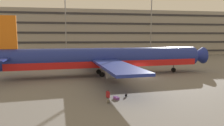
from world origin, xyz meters
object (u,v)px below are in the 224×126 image
object	(u,v)px
backpack_teal	(108,101)
backpack_navy	(126,95)
airliner	(106,59)
suitcase_upright	(116,98)
suitcase_purple	(108,94)

from	to	relation	value
backpack_teal	backpack_navy	world-z (taller)	backpack_teal
airliner	backpack_teal	bearing A→B (deg)	-96.16
suitcase_upright	backpack_navy	distance (m)	1.48
backpack_teal	backpack_navy	size ratio (longest dim) A/B	1.16
suitcase_upright	suitcase_purple	size ratio (longest dim) A/B	1.02
suitcase_purple	backpack_teal	size ratio (longest dim) A/B	1.61
suitcase_purple	backpack_navy	xyz separation A→B (m)	(2.15, -0.01, -0.21)
suitcase_upright	suitcase_purple	bearing A→B (deg)	139.56
suitcase_purple	backpack_teal	world-z (taller)	suitcase_purple
airliner	backpack_navy	size ratio (longest dim) A/B	93.33
suitcase_upright	suitcase_purple	xyz separation A→B (m)	(-0.87, 0.74, 0.27)
backpack_teal	backpack_navy	xyz separation A→B (m)	(2.41, 2.04, -0.03)
backpack_navy	suitcase_upright	bearing A→B (deg)	-150.38
suitcase_upright	backpack_navy	bearing A→B (deg)	29.62
backpack_teal	airliner	bearing A→B (deg)	83.84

